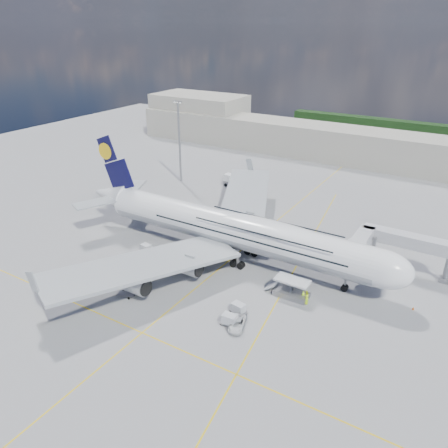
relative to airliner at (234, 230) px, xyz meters
The scene contains 31 objects.
ground 12.13m from the airliner, 91.49° to the right, with size 300.00×300.00×0.00m, color gray.
taxi_line_main 12.13m from the airliner, 91.49° to the right, with size 0.25×220.00×0.01m, color #DAB50B.
taxi_line_cross 30.78m from the airliner, 90.50° to the right, with size 120.00×0.25×0.01m, color #DAB50B.
taxi_line_diag 15.36m from the airliner, ahead, with size 0.25×100.00×0.01m, color #DAB50B.
airliner is the anchor object (origin of this frame).
jet_bridge 31.50m from the airliner, 20.31° to the left, with size 18.80×12.10×8.50m.
cargo_loader 18.87m from the airliner, 23.23° to the right, with size 8.53×3.20×3.67m.
light_mast 53.72m from the airliner, 139.00° to the left, with size 3.00×0.70×25.50m.
terminal 85.00m from the airliner, 90.18° to the left, with size 180.00×16.00×12.00m, color #B2AD9E.
hangar 114.20m from the airliner, 127.98° to the left, with size 40.00×22.00×18.00m, color #B2AD9E.
dolly_row_a 26.51m from the airliner, 147.80° to the right, with size 3.34×2.57×0.44m.
dolly_row_b 24.01m from the airliner, 119.01° to the right, with size 3.27×1.85×0.47m.
dolly_row_c 26.19m from the airliner, 113.31° to the right, with size 3.61×2.79×0.47m.
dolly_back 20.62m from the airliner, 155.97° to the right, with size 3.28×2.07×1.95m.
dolly_nose_far 24.12m from the airliner, 61.54° to the right, with size 3.40×1.92×2.11m.
dolly_nose_near 20.87m from the airliner, 57.42° to the right, with size 3.39×2.18×2.00m.
baggage_tug 18.77m from the airliner, 132.80° to the right, with size 2.72×1.98×1.54m.
catering_truck_inner 21.53m from the airliner, 108.23° to the left, with size 6.47×3.80×3.61m.
catering_truck_outer 45.43m from the airliner, 120.38° to the left, with size 6.73×3.07×3.90m.
service_van 24.78m from the airliner, 58.44° to the right, with size 2.39×5.18×1.44m, color silver.
crew_nose 21.27m from the airliner, 20.57° to the right, with size 0.69×0.45×1.90m, color #C4FF1A.
crew_loader 21.52m from the airliner, 18.84° to the right, with size 0.93×0.73×1.92m, color #D3E618.
crew_wing 15.61m from the airliner, 139.59° to the right, with size 1.04×0.43×1.77m, color #B3FD1A.
crew_van 22.40m from the airliner, 21.62° to the right, with size 0.96×0.63×1.97m, color #CDFC1A.
crew_tug 23.21m from the airliner, 114.76° to the right, with size 1.22×0.70×1.89m, color #B0E317.
cone_nose 37.81m from the airliner, ahead, with size 0.46×0.46×0.58m.
cone_wing_left_inner 15.20m from the airliner, 143.20° to the left, with size 0.39×0.39×0.49m.
cone_wing_left_outer 22.69m from the airliner, 119.80° to the left, with size 0.39×0.39×0.49m.
cone_wing_right_inner 19.18m from the airliner, 144.95° to the right, with size 0.39×0.39×0.50m.
cone_wing_right_outer 33.60m from the airliner, 127.90° to the right, with size 0.42×0.42×0.53m.
cone_tail 31.72m from the airliner, 165.44° to the left, with size 0.44×0.44×0.56m.
Camera 1 is at (42.13, -62.67, 47.29)m, focal length 35.00 mm.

